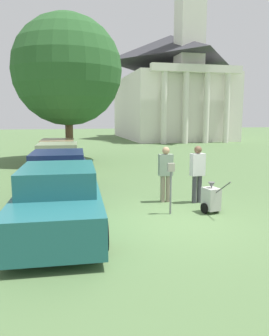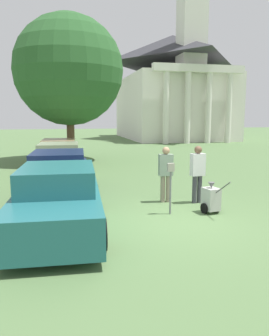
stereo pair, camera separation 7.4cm
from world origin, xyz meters
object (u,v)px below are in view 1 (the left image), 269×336
Objects in this scene: person_worker at (166,171)px; church at (171,84)px; parked_car_sage at (58,161)px; person_supervisor at (197,171)px; parked_car_navy at (59,175)px; parking_meter at (171,179)px; parked_car_tan at (58,153)px; parked_car_teal at (59,199)px; equipment_cart at (211,199)px.

person_worker is 0.07× the size of church.
person_supervisor reaches higher than parked_car_sage.
parked_car_navy reaches higher than parking_meter.
parking_meter is 1.48m from person_supervisor.
parked_car_tan is 2.93× the size of person_supervisor.
person_worker is (3.15, 1.66, 0.28)m from parked_car_teal.
church is at bearing 69.56° from parked_car_teal.
equipment_cart is at bearing -54.86° from parked_car_sage.
parked_car_sage is 26.40m from church.
parked_car_tan is 2.99× the size of person_worker.
parked_car_tan is 3.68× the size of parking_meter.
parked_car_sage is at bearing 111.46° from equipment_cart.
church is (12.92, 29.15, 5.50)m from parked_car_teal.
parked_car_sage is at bearing -86.54° from parked_car_tan.
person_supervisor is 29.63m from church.
parked_car_teal reaches higher than parking_meter.
parked_car_teal is 6.79m from parked_car_sage.
parked_car_navy reaches higher than equipment_cart.
parked_car_navy is 3.71× the size of parking_meter.
parked_car_teal is at bearing -171.34° from parking_meter.
parked_car_tan reaches higher than equipment_cart.
equipment_cart is at bearing 7.84° from parked_car_teal.
parked_car_sage is 6.03m from person_worker.
person_supervisor is (4.05, 1.36, 0.30)m from parked_car_teal.
church is at bearing 62.61° from equipment_cart.
parking_meter is 0.81× the size of person_worker.
parked_car_sage is at bearing 114.46° from parking_meter.
parked_car_navy is at bearing 135.53° from parking_meter.
parked_car_sage is 7.63m from equipment_cart.
equipment_cart is 30.74m from church.
person_worker reaches higher than parked_car_teal.
equipment_cart is at bearing 126.66° from person_worker.
person_worker is at bearing -65.65° from parked_car_tan.
parking_meter is at bearing 82.33° from person_worker.
parked_car_teal reaches higher than parked_car_navy.
person_worker is 1.68× the size of equipment_cart.
parked_car_tan is at bearing 93.46° from parked_car_teal.
parked_car_teal reaches higher than parked_car_tan.
parked_car_teal is 0.99× the size of parked_car_navy.
person_supervisor is at bearing 38.28° from parking_meter.
parked_car_sage is 2.90× the size of person_worker.
person_worker is at bearing -23.75° from parked_car_navy.
person_supervisor is at bearing -21.90° from parked_car_navy.
parked_car_tan is at bearing -123.88° from church.
equipment_cart is at bearing -107.17° from church.
parked_car_navy is at bearing -22.75° from person_worker.
parked_car_navy is 4.99m from equipment_cart.
parked_car_sage is at bearing -120.02° from church.
parked_car_tan is (0.00, 6.64, -0.00)m from parked_car_navy.
parking_meter is at bearing -69.57° from parked_car_tan.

